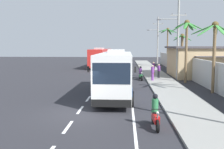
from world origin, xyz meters
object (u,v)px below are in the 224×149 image
(utility_pole_mid, at_px, (177,38))
(palm_third, at_px, (168,37))
(motorcycle_trailing, at_px, (155,114))
(motorcycle_beside_bus, at_px, (141,74))
(coach_bus_foreground, at_px, (116,72))
(utility_pole_far, at_px, (157,41))
(palm_second, at_px, (187,37))
(pedestrian_near_kerb, at_px, (153,72))
(roadside_building, at_px, (218,61))
(coach_bus_far_lane, at_px, (101,57))
(pedestrian_midwalk, at_px, (159,71))
(pedestrian_far_walk, at_px, (154,68))
(palm_nearest, at_px, (182,48))
(palm_fourth, at_px, (214,41))

(utility_pole_mid, distance_m, palm_third, 19.58)
(motorcycle_trailing, bearing_deg, motorcycle_beside_bus, 89.10)
(palm_third, bearing_deg, coach_bus_foreground, -106.19)
(utility_pole_far, distance_m, palm_second, 21.39)
(palm_second, bearing_deg, pedestrian_near_kerb, 166.19)
(utility_pole_mid, bearing_deg, roadside_building, 30.58)
(coach_bus_foreground, distance_m, roadside_building, 18.98)
(motorcycle_trailing, bearing_deg, coach_bus_far_lane, 99.80)
(motorcycle_beside_bus, height_order, palm_third, palm_third)
(pedestrian_near_kerb, distance_m, roadside_building, 10.62)
(pedestrian_midwalk, bearing_deg, palm_second, 70.40)
(utility_pole_far, bearing_deg, pedestrian_far_walk, -98.40)
(palm_nearest, bearing_deg, palm_fourth, -90.43)
(coach_bus_far_lane, distance_m, utility_pole_far, 11.12)
(utility_pole_mid, bearing_deg, palm_nearest, 70.67)
(coach_bus_foreground, relative_size, motorcycle_trailing, 5.72)
(motorcycle_trailing, height_order, palm_fourth, palm_fourth)
(motorcycle_beside_bus, relative_size, palm_third, 0.26)
(utility_pole_mid, bearing_deg, pedestrian_near_kerb, -148.24)
(pedestrian_midwalk, relative_size, utility_pole_far, 0.18)
(coach_bus_far_lane, distance_m, palm_second, 22.72)
(palm_third, bearing_deg, pedestrian_far_walk, -105.01)
(motorcycle_beside_bus, distance_m, pedestrian_far_walk, 4.91)
(roadside_building, bearing_deg, palm_second, -131.75)
(coach_bus_foreground, height_order, motorcycle_trailing, coach_bus_foreground)
(pedestrian_near_kerb, xyz_separation_m, pedestrian_far_walk, (0.70, 5.75, 0.00))
(palm_second, height_order, palm_fourth, palm_second)
(pedestrian_near_kerb, bearing_deg, palm_third, 22.42)
(palm_third, height_order, palm_fourth, palm_third)
(pedestrian_midwalk, height_order, utility_pole_mid, utility_pole_mid)
(coach_bus_foreground, xyz_separation_m, utility_pole_far, (6.67, 29.05, 3.06))
(coach_bus_foreground, relative_size, coach_bus_far_lane, 0.92)
(coach_bus_foreground, relative_size, palm_nearest, 2.00)
(coach_bus_foreground, relative_size, palm_third, 1.51)
(pedestrian_near_kerb, distance_m, pedestrian_far_walk, 5.79)
(palm_nearest, height_order, palm_third, palm_third)
(coach_bus_foreground, relative_size, palm_second, 1.67)
(motorcycle_trailing, relative_size, pedestrian_midwalk, 1.18)
(coach_bus_foreground, relative_size, pedestrian_far_walk, 6.55)
(utility_pole_mid, xyz_separation_m, palm_nearest, (1.46, 4.17, -1.18))
(pedestrian_midwalk, relative_size, palm_third, 0.22)
(palm_third, bearing_deg, utility_pole_far, -158.49)
(palm_nearest, bearing_deg, palm_third, 88.38)
(coach_bus_foreground, xyz_separation_m, palm_nearest, (8.23, 14.53, 1.84))
(motorcycle_beside_bus, xyz_separation_m, utility_pole_mid, (4.22, 0.59, 4.28))
(motorcycle_trailing, height_order, palm_second, palm_second)
(pedestrian_near_kerb, distance_m, pedestrian_midwalk, 2.62)
(pedestrian_far_walk, distance_m, utility_pole_mid, 5.97)
(pedestrian_far_walk, xyz_separation_m, palm_second, (2.76, -6.60, 3.92))
(palm_nearest, distance_m, palm_fourth, 13.00)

